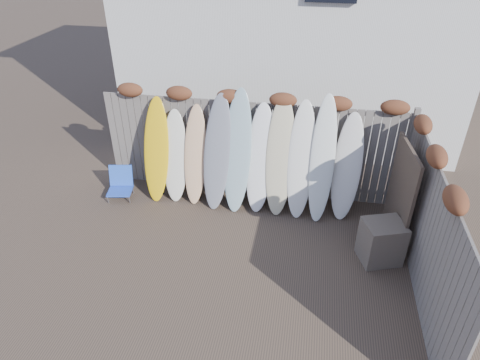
% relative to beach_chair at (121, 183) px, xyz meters
% --- Properties ---
extents(ground, '(80.00, 80.00, 0.00)m').
position_rel_beach_chair_xyz_m(ground, '(2.61, -1.74, -0.30)').
color(ground, '#493A2D').
extents(back_fence, '(6.05, 0.28, 2.24)m').
position_rel_beach_chair_xyz_m(back_fence, '(2.67, 0.65, 0.89)').
color(back_fence, slate).
rests_on(back_fence, ground).
extents(right_fence, '(0.28, 4.40, 2.24)m').
position_rel_beach_chair_xyz_m(right_fence, '(5.60, -1.49, 0.85)').
color(right_fence, slate).
rests_on(right_fence, ground).
extents(beach_chair, '(0.56, 0.59, 0.64)m').
position_rel_beach_chair_xyz_m(beach_chair, '(0.00, 0.00, 0.00)').
color(beach_chair, blue).
rests_on(beach_chair, ground).
extents(wooden_crate, '(0.79, 0.72, 0.75)m').
position_rel_beach_chair_xyz_m(wooden_crate, '(5.11, -1.05, 0.08)').
color(wooden_crate, '#433732').
rests_on(wooden_crate, ground).
extents(lattice_panel, '(0.19, 1.25, 1.87)m').
position_rel_beach_chair_xyz_m(lattice_panel, '(5.37, -0.49, 0.64)').
color(lattice_panel, brown).
rests_on(lattice_panel, ground).
extents(surfboard_0, '(0.52, 0.73, 2.05)m').
position_rel_beach_chair_xyz_m(surfboard_0, '(0.78, 0.22, 0.73)').
color(surfboard_0, yellow).
rests_on(surfboard_0, ground).
extents(surfboard_1, '(0.56, 0.70, 1.82)m').
position_rel_beach_chair_xyz_m(surfboard_1, '(1.15, 0.25, 0.61)').
color(surfboard_1, silver).
rests_on(surfboard_1, ground).
extents(surfboard_2, '(0.45, 0.69, 1.94)m').
position_rel_beach_chair_xyz_m(surfboard_2, '(1.57, 0.25, 0.67)').
color(surfboard_2, '#F5CF70').
rests_on(surfboard_2, ground).
extents(surfboard_3, '(0.61, 0.83, 2.21)m').
position_rel_beach_chair_xyz_m(surfboard_3, '(2.03, 0.18, 0.81)').
color(surfboard_3, gray).
rests_on(surfboard_3, ground).
extents(surfboard_4, '(0.54, 0.82, 2.32)m').
position_rel_beach_chair_xyz_m(surfboard_4, '(2.43, 0.19, 0.87)').
color(surfboard_4, '#93B3BA').
rests_on(surfboard_4, ground).
extents(surfboard_5, '(0.55, 0.75, 2.07)m').
position_rel_beach_chair_xyz_m(surfboard_5, '(2.86, 0.23, 0.74)').
color(surfboard_5, white).
rests_on(surfboard_5, ground).
extents(surfboard_6, '(0.55, 0.79, 2.23)m').
position_rel_beach_chair_xyz_m(surfboard_6, '(3.24, 0.22, 0.82)').
color(surfboard_6, beige).
rests_on(surfboard_6, ground).
extents(surfboard_7, '(0.51, 0.78, 2.19)m').
position_rel_beach_chair_xyz_m(surfboard_7, '(3.64, 0.20, 0.80)').
color(surfboard_7, white).
rests_on(surfboard_7, ground).
extents(surfboard_8, '(0.47, 0.82, 2.33)m').
position_rel_beach_chair_xyz_m(surfboard_8, '(4.03, 0.17, 0.87)').
color(surfboard_8, white).
rests_on(surfboard_8, ground).
extents(surfboard_9, '(0.59, 0.76, 2.00)m').
position_rel_beach_chair_xyz_m(surfboard_9, '(4.50, 0.26, 0.70)').
color(surfboard_9, silver).
rests_on(surfboard_9, ground).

